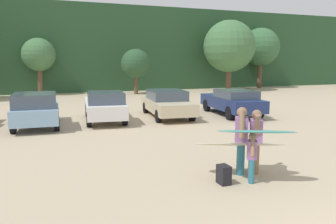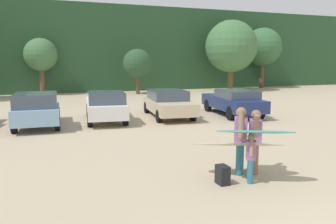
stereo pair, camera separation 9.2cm
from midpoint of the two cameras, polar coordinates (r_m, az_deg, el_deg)
hillside_ridge at (r=38.53m, az=-13.91°, el=9.94°), size 108.00×12.00×8.07m
tree_far_left at (r=31.28m, az=-20.68°, el=8.81°), size 2.77×2.77×4.78m
tree_center_left at (r=30.22m, az=-5.45°, el=7.94°), size 2.52×2.52×3.90m
tree_center at (r=34.20m, az=10.02°, el=10.64°), size 4.97×4.97×6.75m
tree_left at (r=38.58m, az=14.99°, el=10.31°), size 4.02×4.02×6.35m
parked_car_sky_blue at (r=16.08m, az=-21.14°, el=0.46°), size 2.07×4.25×1.53m
parked_car_white at (r=16.76m, az=-10.57°, el=1.07°), size 2.28×4.74×1.46m
parked_car_champagne at (r=17.85m, az=-0.32°, el=1.55°), size 2.35×4.87×1.38m
parked_car_navy at (r=18.69m, az=10.44°, el=1.77°), size 2.29×4.88×1.38m
person_adult at (r=9.00m, az=11.73°, el=-3.94°), size 0.54×0.76×1.72m
person_child at (r=8.47m, az=13.39°, el=-6.86°), size 0.37×0.50×1.19m
person_companion at (r=9.17m, az=14.05°, el=-4.08°), size 0.51×0.73×1.64m
surfboard_cream at (r=8.85m, az=11.39°, el=-5.25°), size 2.42×1.53×0.25m
surfboard_teal at (r=8.26m, az=14.17°, el=-3.17°), size 1.89×1.28×0.16m
backpack_dropped at (r=8.33m, az=8.89°, el=-10.21°), size 0.24×0.34×0.45m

